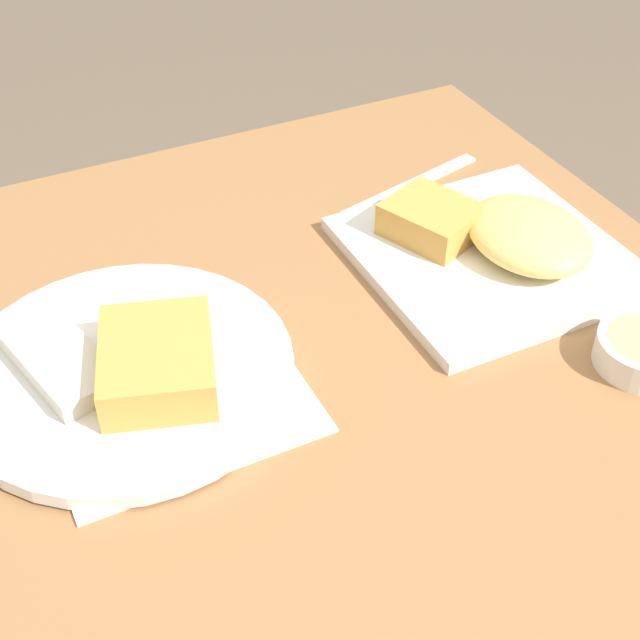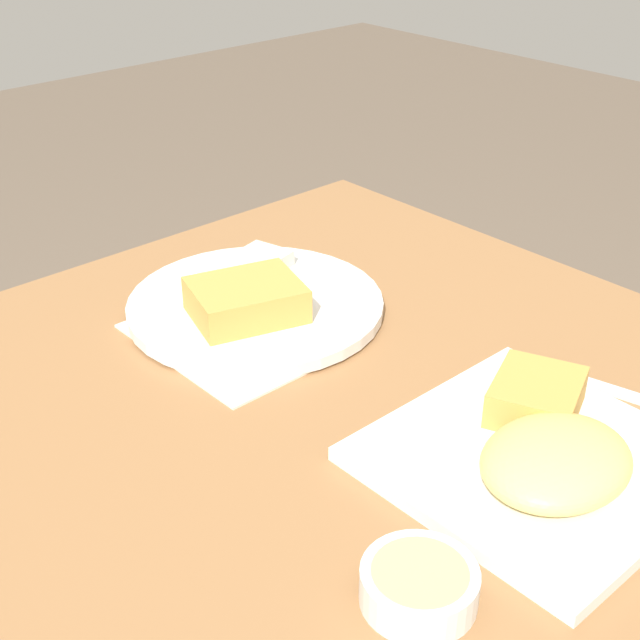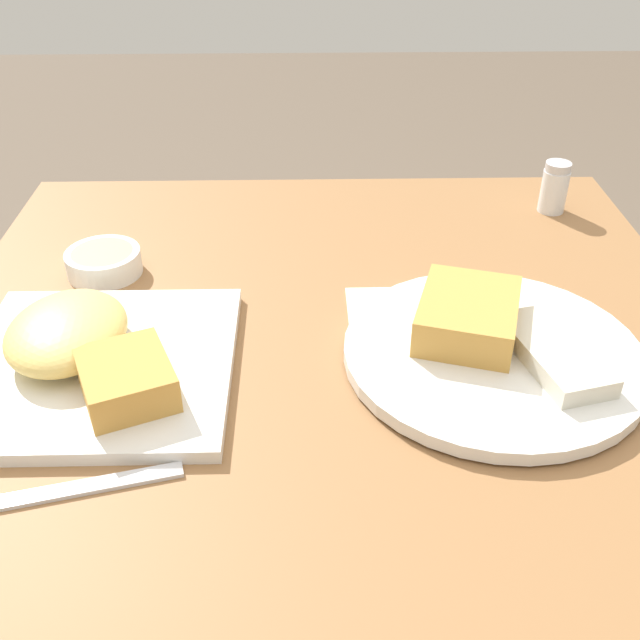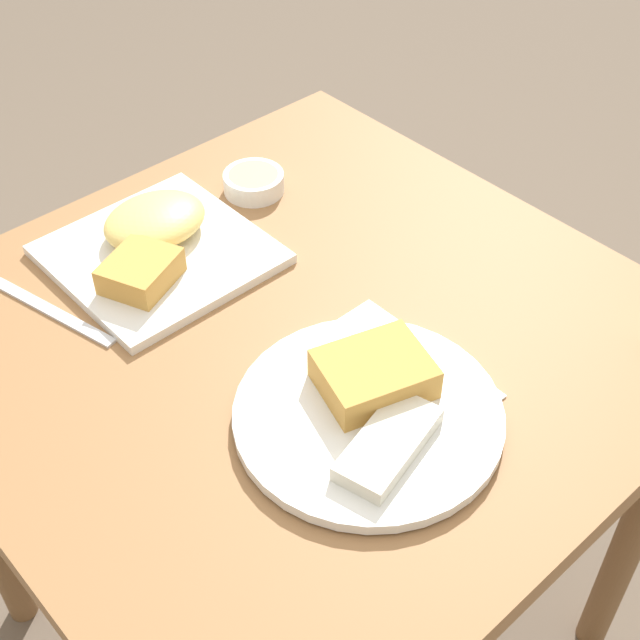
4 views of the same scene
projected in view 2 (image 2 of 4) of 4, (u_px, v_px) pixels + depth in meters
name	position (u px, v px, depth m)	size (l,w,h in m)	color
dining_table	(325.00, 456.00, 0.97)	(0.85, 0.84, 0.73)	olive
menu_card	(238.00, 335.00, 1.01)	(0.19, 0.22, 0.00)	silver
plate_square_near	(542.00, 452.00, 0.79)	(0.26, 0.26, 0.06)	white
plate_oval_far	(252.00, 301.00, 1.04)	(0.30, 0.30, 0.05)	white
sauce_ramekin	(419.00, 585.00, 0.66)	(0.09, 0.09, 0.03)	white
butter_knife	(632.00, 397.00, 0.90)	(0.06, 0.21, 0.00)	silver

